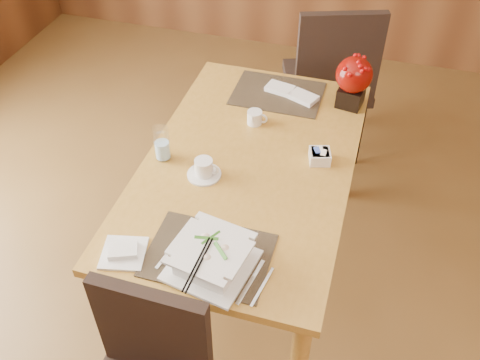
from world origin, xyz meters
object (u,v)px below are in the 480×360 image
(soup_setting, at_px, (211,257))
(water_glass, at_px, (162,144))
(creamer_jug, at_px, (255,117))
(bread_plate, at_px, (124,253))
(sugar_caddy, at_px, (320,156))
(berry_decor, at_px, (353,79))
(coffee_cup, at_px, (204,169))
(far_chair, at_px, (331,76))
(dining_table, at_px, (249,178))

(soup_setting, bearing_deg, water_glass, 138.11)
(creamer_jug, relative_size, bread_plate, 0.58)
(creamer_jug, xyz_separation_m, sugar_caddy, (0.35, -0.19, -0.01))
(bread_plate, bearing_deg, creamer_jug, 74.43)
(creamer_jug, bearing_deg, water_glass, -128.69)
(berry_decor, relative_size, bread_plate, 1.65)
(sugar_caddy, distance_m, bread_plate, 0.94)
(creamer_jug, distance_m, bread_plate, 0.94)
(soup_setting, height_order, coffee_cup, soup_setting)
(sugar_caddy, distance_m, berry_decor, 0.49)
(water_glass, height_order, bread_plate, water_glass)
(creamer_jug, bearing_deg, far_chair, 74.52)
(sugar_caddy, bearing_deg, soup_setting, -111.34)
(water_glass, relative_size, bread_plate, 1.02)
(far_chair, bearing_deg, water_glass, 43.76)
(sugar_caddy, bearing_deg, far_chair, 95.07)
(coffee_cup, height_order, berry_decor, berry_decor)
(berry_decor, distance_m, bread_plate, 1.37)
(soup_setting, bearing_deg, dining_table, 103.15)
(water_glass, xyz_separation_m, sugar_caddy, (0.67, 0.17, -0.05))
(berry_decor, bearing_deg, sugar_caddy, -98.42)
(dining_table, height_order, creamer_jug, creamer_jug)
(water_glass, relative_size, berry_decor, 0.62)
(sugar_caddy, bearing_deg, creamer_jug, 151.56)
(berry_decor, distance_m, far_chair, 0.61)
(coffee_cup, height_order, far_chair, far_chair)
(soup_setting, distance_m, water_glass, 0.65)
(water_glass, relative_size, far_chair, 0.15)
(berry_decor, relative_size, far_chair, 0.25)
(coffee_cup, distance_m, berry_decor, 0.88)
(soup_setting, bearing_deg, creamer_jug, 105.57)
(sugar_caddy, distance_m, far_chair, 0.99)
(coffee_cup, relative_size, far_chair, 0.14)
(water_glass, xyz_separation_m, bread_plate, (0.07, -0.55, -0.08))
(coffee_cup, xyz_separation_m, water_glass, (-0.21, 0.06, 0.05))
(water_glass, distance_m, far_chair, 1.30)
(far_chair, bearing_deg, berry_decor, 88.10)
(water_glass, height_order, creamer_jug, water_glass)
(sugar_caddy, bearing_deg, bread_plate, -129.71)
(bread_plate, bearing_deg, dining_table, 64.36)
(dining_table, relative_size, coffee_cup, 10.22)
(coffee_cup, xyz_separation_m, berry_decor, (0.52, 0.70, 0.11))
(bread_plate, xyz_separation_m, far_chair, (0.51, 1.68, -0.16))
(coffee_cup, bearing_deg, creamer_jug, 75.31)
(far_chair, bearing_deg, bread_plate, 53.89)
(dining_table, relative_size, sugar_caddy, 16.88)
(creamer_jug, bearing_deg, dining_table, -76.80)
(dining_table, height_order, bread_plate, bread_plate)
(sugar_caddy, relative_size, berry_decor, 0.34)
(water_glass, relative_size, sugar_caddy, 1.82)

